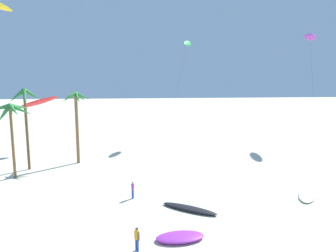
{
  "coord_description": "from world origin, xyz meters",
  "views": [
    {
      "loc": [
        -1.37,
        -8.1,
        11.68
      ],
      "look_at": [
        0.94,
        17.94,
        7.49
      ],
      "focal_mm": 34.91,
      "sensor_mm": 36.0,
      "label": 1
    }
  ],
  "objects_px": {
    "palm_tree_1": "(25,104)",
    "flying_kite_2": "(310,37)",
    "grounded_kite_0": "(189,209)",
    "person_near_right": "(137,238)",
    "palm_tree_0": "(11,114)",
    "grounded_kite_2": "(180,237)",
    "flying_kite_3": "(188,43)",
    "flying_kite_5": "(39,102)",
    "grounded_kite_3": "(308,194)",
    "palm_tree_2": "(76,106)",
    "person_mid_field": "(133,189)"
  },
  "relations": [
    {
      "from": "palm_tree_1",
      "to": "grounded_kite_2",
      "type": "height_order",
      "value": "palm_tree_1"
    },
    {
      "from": "grounded_kite_3",
      "to": "person_near_right",
      "type": "bearing_deg",
      "value": -152.14
    },
    {
      "from": "palm_tree_2",
      "to": "person_near_right",
      "type": "relative_size",
      "value": 5.66
    },
    {
      "from": "palm_tree_2",
      "to": "grounded_kite_3",
      "type": "xyz_separation_m",
      "value": [
        24.37,
        -13.91,
        -7.39
      ]
    },
    {
      "from": "flying_kite_5",
      "to": "grounded_kite_3",
      "type": "relative_size",
      "value": 1.72
    },
    {
      "from": "grounded_kite_3",
      "to": "person_mid_field",
      "type": "height_order",
      "value": "person_mid_field"
    },
    {
      "from": "flying_kite_3",
      "to": "flying_kite_5",
      "type": "xyz_separation_m",
      "value": [
        -23.39,
        -7.84,
        -9.38
      ]
    },
    {
      "from": "flying_kite_3",
      "to": "person_mid_field",
      "type": "xyz_separation_m",
      "value": [
        -9.25,
        -28.11,
        -16.0
      ]
    },
    {
      "from": "flying_kite_5",
      "to": "grounded_kite_2",
      "type": "bearing_deg",
      "value": -58.16
    },
    {
      "from": "palm_tree_0",
      "to": "grounded_kite_0",
      "type": "bearing_deg",
      "value": -30.42
    },
    {
      "from": "palm_tree_1",
      "to": "grounded_kite_2",
      "type": "bearing_deg",
      "value": -49.06
    },
    {
      "from": "palm_tree_2",
      "to": "flying_kite_2",
      "type": "xyz_separation_m",
      "value": [
        37.45,
        12.21,
        10.37
      ]
    },
    {
      "from": "palm_tree_0",
      "to": "flying_kite_5",
      "type": "height_order",
      "value": "flying_kite_5"
    },
    {
      "from": "palm_tree_2",
      "to": "person_mid_field",
      "type": "distance_m",
      "value": 16.58
    },
    {
      "from": "flying_kite_3",
      "to": "person_near_right",
      "type": "distance_m",
      "value": 41.68
    },
    {
      "from": "palm_tree_1",
      "to": "grounded_kite_3",
      "type": "distance_m",
      "value": 33.01
    },
    {
      "from": "palm_tree_1",
      "to": "grounded_kite_0",
      "type": "relative_size",
      "value": 2.05
    },
    {
      "from": "flying_kite_2",
      "to": "grounded_kite_3",
      "type": "xyz_separation_m",
      "value": [
        -13.08,
        -26.12,
        -17.76
      ]
    },
    {
      "from": "grounded_kite_0",
      "to": "person_near_right",
      "type": "distance_m",
      "value": 7.68
    },
    {
      "from": "grounded_kite_3",
      "to": "person_near_right",
      "type": "relative_size",
      "value": 3.05
    },
    {
      "from": "palm_tree_2",
      "to": "palm_tree_0",
      "type": "bearing_deg",
      "value": -137.12
    },
    {
      "from": "grounded_kite_2",
      "to": "grounded_kite_3",
      "type": "distance_m",
      "value": 15.41
    },
    {
      "from": "palm_tree_2",
      "to": "flying_kite_3",
      "type": "height_order",
      "value": "flying_kite_3"
    },
    {
      "from": "grounded_kite_2",
      "to": "person_near_right",
      "type": "height_order",
      "value": "person_near_right"
    },
    {
      "from": "flying_kite_3",
      "to": "person_mid_field",
      "type": "height_order",
      "value": "flying_kite_3"
    },
    {
      "from": "grounded_kite_0",
      "to": "grounded_kite_3",
      "type": "relative_size",
      "value": 0.95
    },
    {
      "from": "grounded_kite_2",
      "to": "flying_kite_2",
      "type": "bearing_deg",
      "value": 51.7
    },
    {
      "from": "flying_kite_5",
      "to": "grounded_kite_2",
      "type": "xyz_separation_m",
      "value": [
        17.63,
        -28.39,
        -7.34
      ]
    },
    {
      "from": "flying_kite_2",
      "to": "grounded_kite_3",
      "type": "height_order",
      "value": "flying_kite_2"
    },
    {
      "from": "palm_tree_1",
      "to": "flying_kite_5",
      "type": "height_order",
      "value": "palm_tree_1"
    },
    {
      "from": "palm_tree_2",
      "to": "person_near_right",
      "type": "height_order",
      "value": "palm_tree_2"
    },
    {
      "from": "palm_tree_1",
      "to": "grounded_kite_0",
      "type": "distance_m",
      "value": 24.06
    },
    {
      "from": "flying_kite_5",
      "to": "grounded_kite_0",
      "type": "bearing_deg",
      "value": -50.87
    },
    {
      "from": "flying_kite_2",
      "to": "flying_kite_5",
      "type": "distance_m",
      "value": 45.67
    },
    {
      "from": "flying_kite_5",
      "to": "flying_kite_2",
      "type": "bearing_deg",
      "value": 6.74
    },
    {
      "from": "flying_kite_3",
      "to": "flying_kite_5",
      "type": "bearing_deg",
      "value": -161.47
    },
    {
      "from": "grounded_kite_0",
      "to": "person_mid_field",
      "type": "bearing_deg",
      "value": 147.27
    },
    {
      "from": "grounded_kite_2",
      "to": "palm_tree_2",
      "type": "bearing_deg",
      "value": 117.01
    },
    {
      "from": "grounded_kite_3",
      "to": "person_mid_field",
      "type": "bearing_deg",
      "value": 177.86
    },
    {
      "from": "palm_tree_2",
      "to": "flying_kite_2",
      "type": "relative_size",
      "value": 0.51
    },
    {
      "from": "flying_kite_2",
      "to": "person_mid_field",
      "type": "height_order",
      "value": "flying_kite_2"
    },
    {
      "from": "flying_kite_3",
      "to": "flying_kite_5",
      "type": "distance_m",
      "value": 26.4
    },
    {
      "from": "person_mid_field",
      "to": "flying_kite_5",
      "type": "bearing_deg",
      "value": 124.9
    },
    {
      "from": "palm_tree_0",
      "to": "person_near_right",
      "type": "height_order",
      "value": "palm_tree_0"
    },
    {
      "from": "flying_kite_2",
      "to": "grounded_kite_0",
      "type": "height_order",
      "value": "flying_kite_2"
    },
    {
      "from": "palm_tree_1",
      "to": "flying_kite_2",
      "type": "distance_m",
      "value": 46.45
    },
    {
      "from": "palm_tree_1",
      "to": "person_near_right",
      "type": "bearing_deg",
      "value": -56.41
    },
    {
      "from": "grounded_kite_0",
      "to": "grounded_kite_2",
      "type": "bearing_deg",
      "value": -106.15
    },
    {
      "from": "palm_tree_0",
      "to": "person_near_right",
      "type": "relative_size",
      "value": 5.07
    },
    {
      "from": "palm_tree_1",
      "to": "palm_tree_0",
      "type": "bearing_deg",
      "value": -99.55
    }
  ]
}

